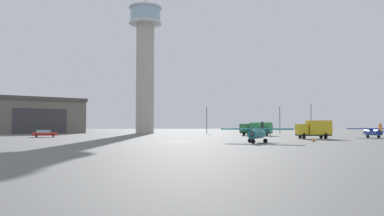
{
  "coord_description": "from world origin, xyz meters",
  "views": [
    {
      "loc": [
        -1.28,
        -51.64,
        2.26
      ],
      "look_at": [
        3.65,
        26.86,
        5.9
      ],
      "focal_mm": 35.2,
      "sensor_mm": 36.0,
      "label": 1
    }
  ],
  "objects_px": {
    "airplane_teal": "(257,133)",
    "car_red": "(45,133)",
    "truck_fuel_tanker_green": "(256,128)",
    "light_post_north": "(207,117)",
    "light_post_west": "(280,117)",
    "light_post_east": "(311,115)",
    "truck_box_yellow": "(314,129)",
    "traffic_cone_near_left": "(314,140)",
    "control_tower": "(145,58)",
    "airplane_blue": "(373,131)",
    "car_silver": "(258,131)"
  },
  "relations": [
    {
      "from": "truck_box_yellow",
      "to": "light_post_north",
      "type": "distance_m",
      "value": 44.52
    },
    {
      "from": "car_red",
      "to": "traffic_cone_near_left",
      "type": "xyz_separation_m",
      "value": [
        43.53,
        -23.42,
        -0.43
      ]
    },
    {
      "from": "car_red",
      "to": "traffic_cone_near_left",
      "type": "bearing_deg",
      "value": -42.65
    },
    {
      "from": "traffic_cone_near_left",
      "to": "truck_box_yellow",
      "type": "bearing_deg",
      "value": 67.92
    },
    {
      "from": "car_silver",
      "to": "truck_box_yellow",
      "type": "bearing_deg",
      "value": -40.92
    },
    {
      "from": "airplane_blue",
      "to": "car_red",
      "type": "relative_size",
      "value": 1.81
    },
    {
      "from": "airplane_teal",
      "to": "light_post_east",
      "type": "xyz_separation_m",
      "value": [
        29.4,
        57.34,
        3.91
      ]
    },
    {
      "from": "car_silver",
      "to": "traffic_cone_near_left",
      "type": "bearing_deg",
      "value": -48.25
    },
    {
      "from": "car_red",
      "to": "light_post_north",
      "type": "relative_size",
      "value": 0.64
    },
    {
      "from": "truck_fuel_tanker_green",
      "to": "light_post_west",
      "type": "distance_m",
      "value": 24.78
    },
    {
      "from": "car_silver",
      "to": "light_post_east",
      "type": "distance_m",
      "value": 22.73
    },
    {
      "from": "airplane_teal",
      "to": "car_silver",
      "type": "xyz_separation_m",
      "value": [
        10.99,
        44.78,
        -0.54
      ]
    },
    {
      "from": "truck_box_yellow",
      "to": "car_silver",
      "type": "bearing_deg",
      "value": -84.09
    },
    {
      "from": "truck_fuel_tanker_green",
      "to": "light_post_north",
      "type": "xyz_separation_m",
      "value": [
        -8.81,
        22.11,
        2.9
      ]
    },
    {
      "from": "airplane_blue",
      "to": "airplane_teal",
      "type": "relative_size",
      "value": 0.98
    },
    {
      "from": "car_red",
      "to": "light_post_west",
      "type": "distance_m",
      "value": 62.63
    },
    {
      "from": "light_post_east",
      "to": "light_post_north",
      "type": "relative_size",
      "value": 1.16
    },
    {
      "from": "truck_box_yellow",
      "to": "car_silver",
      "type": "height_order",
      "value": "truck_box_yellow"
    },
    {
      "from": "truck_fuel_tanker_green",
      "to": "car_red",
      "type": "relative_size",
      "value": 1.44
    },
    {
      "from": "control_tower",
      "to": "car_silver",
      "type": "distance_m",
      "value": 38.28
    },
    {
      "from": "airplane_blue",
      "to": "car_silver",
      "type": "height_order",
      "value": "airplane_blue"
    },
    {
      "from": "airplane_teal",
      "to": "car_silver",
      "type": "distance_m",
      "value": 46.11
    },
    {
      "from": "truck_fuel_tanker_green",
      "to": "car_red",
      "type": "distance_m",
      "value": 43.93
    },
    {
      "from": "airplane_teal",
      "to": "traffic_cone_near_left",
      "type": "distance_m",
      "value": 8.56
    },
    {
      "from": "light_post_west",
      "to": "car_silver",
      "type": "bearing_deg",
      "value": -129.45
    },
    {
      "from": "control_tower",
      "to": "light_post_north",
      "type": "distance_m",
      "value": 24.24
    },
    {
      "from": "airplane_teal",
      "to": "airplane_blue",
      "type": "bearing_deg",
      "value": 150.26
    },
    {
      "from": "truck_box_yellow",
      "to": "traffic_cone_near_left",
      "type": "distance_m",
      "value": 12.66
    },
    {
      "from": "airplane_teal",
      "to": "light_post_north",
      "type": "distance_m",
      "value": 55.91
    },
    {
      "from": "light_post_north",
      "to": "light_post_west",
      "type": "bearing_deg",
      "value": -1.44
    },
    {
      "from": "truck_box_yellow",
      "to": "light_post_west",
      "type": "relative_size",
      "value": 0.73
    },
    {
      "from": "car_red",
      "to": "light_post_east",
      "type": "height_order",
      "value": "light_post_east"
    },
    {
      "from": "control_tower",
      "to": "truck_fuel_tanker_green",
      "type": "distance_m",
      "value": 41.02
    },
    {
      "from": "car_red",
      "to": "light_post_north",
      "type": "distance_m",
      "value": 46.02
    },
    {
      "from": "control_tower",
      "to": "traffic_cone_near_left",
      "type": "xyz_separation_m",
      "value": [
        26.51,
        -56.53,
        -21.02
      ]
    },
    {
      "from": "car_red",
      "to": "light_post_north",
      "type": "xyz_separation_m",
      "value": [
        34.31,
        30.42,
        3.82
      ]
    },
    {
      "from": "airplane_blue",
      "to": "car_silver",
      "type": "relative_size",
      "value": 2.03
    },
    {
      "from": "traffic_cone_near_left",
      "to": "light_post_north",
      "type": "bearing_deg",
      "value": 99.71
    },
    {
      "from": "airplane_blue",
      "to": "light_post_east",
      "type": "distance_m",
      "value": 41.41
    },
    {
      "from": "truck_box_yellow",
      "to": "traffic_cone_near_left",
      "type": "relative_size",
      "value": 9.01
    },
    {
      "from": "light_post_west",
      "to": "light_post_east",
      "type": "distance_m",
      "value": 9.99
    },
    {
      "from": "airplane_blue",
      "to": "truck_fuel_tanker_green",
      "type": "relative_size",
      "value": 1.25
    },
    {
      "from": "airplane_teal",
      "to": "car_red",
      "type": "distance_m",
      "value": 43.44
    },
    {
      "from": "control_tower",
      "to": "airplane_teal",
      "type": "xyz_separation_m",
      "value": [
        18.23,
        -58.49,
        -20.04
      ]
    },
    {
      "from": "light_post_north",
      "to": "airplane_blue",
      "type": "bearing_deg",
      "value": -56.91
    },
    {
      "from": "airplane_teal",
      "to": "truck_box_yellow",
      "type": "xyz_separation_m",
      "value": [
        13.01,
        13.63,
        0.41
      ]
    },
    {
      "from": "car_red",
      "to": "traffic_cone_near_left",
      "type": "distance_m",
      "value": 49.43
    },
    {
      "from": "truck_fuel_tanker_green",
      "to": "traffic_cone_near_left",
      "type": "bearing_deg",
      "value": 128.37
    },
    {
      "from": "light_post_north",
      "to": "car_red",
      "type": "bearing_deg",
      "value": -138.44
    },
    {
      "from": "car_red",
      "to": "light_post_east",
      "type": "distance_m",
      "value": 72.26
    }
  ]
}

